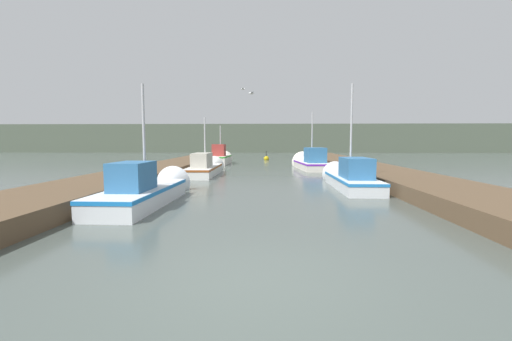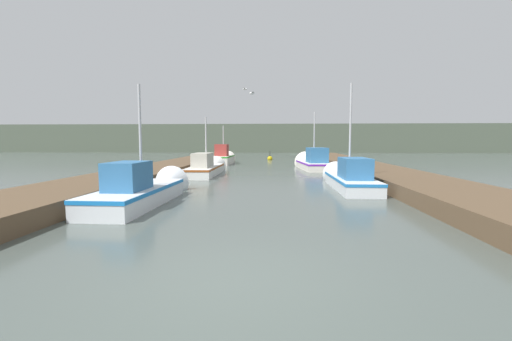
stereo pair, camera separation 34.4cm
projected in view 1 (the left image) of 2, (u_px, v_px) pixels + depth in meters
ground_plane at (253, 283)px, 4.57m from camera, size 200.00×200.00×0.00m
dock_left at (167, 168)px, 20.69m from camera, size 2.94×40.00×0.49m
dock_right at (365, 169)px, 20.26m from camera, size 2.94×40.00×0.49m
distant_shore_ridge at (267, 139)px, 61.00m from camera, size 120.00×16.00×4.49m
fishing_boat_0 at (148, 190)px, 10.52m from camera, size 1.51×5.50×3.96m
fishing_boat_1 at (348, 177)px, 14.18m from camera, size 1.36×5.85×4.54m
fishing_boat_2 at (206, 167)px, 19.50m from camera, size 1.42×6.17×3.59m
fishing_boat_3 at (310, 162)px, 23.39m from camera, size 2.27×5.86×4.36m
fishing_boat_4 at (221, 158)px, 27.96m from camera, size 1.43×4.94×3.40m
mooring_piling_0 at (216, 154)px, 31.12m from camera, size 0.33×0.33×1.42m
mooring_piling_1 at (204, 159)px, 25.67m from camera, size 0.28×0.28×1.01m
channel_buoy at (266, 159)px, 33.43m from camera, size 0.51×0.51×1.01m
seagull_lead at (243, 89)px, 22.14m from camera, size 0.30×0.56×0.12m
seagull_1 at (251, 93)px, 17.94m from camera, size 0.31×0.56×0.12m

